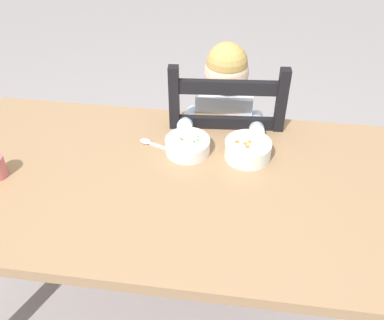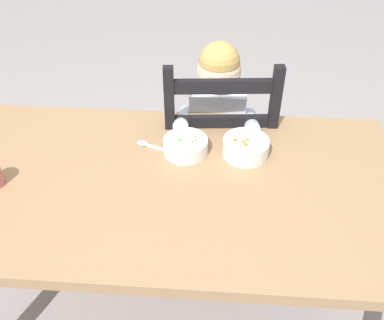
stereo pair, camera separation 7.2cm
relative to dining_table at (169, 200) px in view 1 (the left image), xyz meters
name	(u,v)px [view 1 (the left image)]	position (x,y,z in m)	size (l,w,h in m)	color
ground_plane	(174,303)	(0.00, 0.00, -0.61)	(8.00, 8.00, 0.00)	gray
dining_table	(169,200)	(0.00, 0.00, 0.00)	(1.52, 0.80, 0.71)	#A27C56
dining_chair	(223,156)	(0.15, 0.45, -0.15)	(0.46, 0.46, 0.95)	black
child_figure	(223,123)	(0.14, 0.44, 0.03)	(0.32, 0.31, 0.97)	silver
bowl_of_peas	(188,145)	(0.04, 0.15, 0.12)	(0.15, 0.15, 0.05)	white
bowl_of_carrots	(248,149)	(0.25, 0.15, 0.13)	(0.16, 0.16, 0.06)	white
spoon	(150,143)	(-0.09, 0.18, 0.10)	(0.14, 0.07, 0.01)	silver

